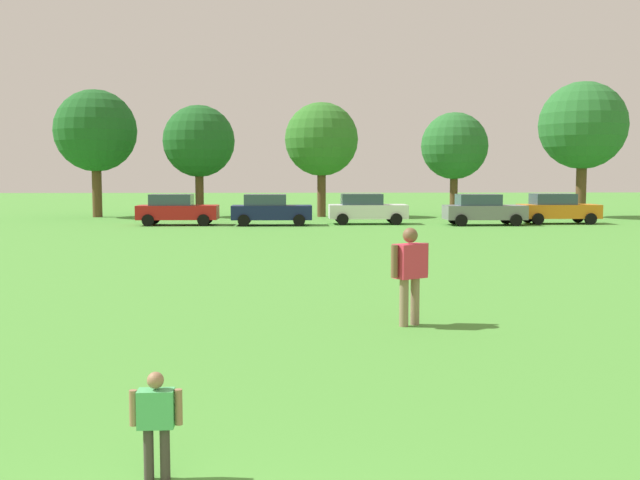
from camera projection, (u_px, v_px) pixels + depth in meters
name	position (u px, v px, depth m)	size (l,w,h in m)	color
ground_plane	(270.00, 235.00, 33.82)	(160.00, 160.00, 0.00)	#4C9338
child_kite_flyer	(156.00, 416.00, 6.67)	(0.47, 0.19, 0.98)	#3F3833
adult_bystander	(410.00, 268.00, 13.48)	(0.74, 0.58, 1.78)	#8C7259
parked_car_red_0	(176.00, 209.00, 40.54)	(4.30, 2.02, 1.68)	red
parked_car_navy_1	(270.00, 209.00, 40.40)	(4.30, 2.02, 1.68)	#141E4C
parked_car_white_2	(366.00, 209.00, 41.42)	(4.30, 2.02, 1.68)	white
parked_car_gray_3	(483.00, 209.00, 40.51)	(4.30, 2.02, 1.68)	slate
parked_car_orange_4	(557.00, 208.00, 41.70)	(4.30, 2.02, 1.68)	orange
tree_far_left	(95.00, 131.00, 47.89)	(5.24, 5.24, 8.16)	brown
tree_left	(199.00, 142.00, 48.20)	(4.62, 4.62, 7.20)	brown
tree_center	(322.00, 140.00, 48.32)	(4.74, 4.74, 7.39)	brown
tree_right	(454.00, 146.00, 48.84)	(4.36, 4.36, 6.79)	brown
tree_far_right	(583.00, 126.00, 47.39)	(5.53, 5.53, 8.61)	brown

